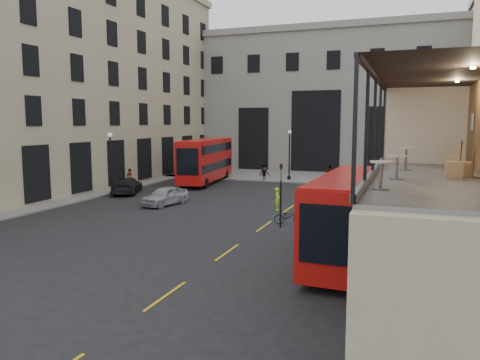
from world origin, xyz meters
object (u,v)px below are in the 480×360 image
(pedestrian_d, at_px, (398,182))
(bus_near, at_px, (347,213))
(pedestrian_e, at_px, (129,178))
(cafe_table_near, at_px, (381,171))
(car_c, at_px, (127,186))
(cafe_table_mid, at_px, (397,164))
(traffic_light_far, at_px, (187,160))
(car_a, at_px, (165,196))
(car_b, at_px, (344,181))
(bus_far, at_px, (206,159))
(street_lamp_a, at_px, (111,169))
(bicycle, at_px, (289,216))
(pedestrian_a, at_px, (189,178))
(cafe_table_far, at_px, (406,155))
(pedestrian_c, at_px, (330,174))
(cafe_chair_d, at_px, (454,160))
(cafe_chair_b, at_px, (455,169))
(traffic_light_near, at_px, (281,187))
(cyclist, at_px, (277,199))
(cafe_chair_c, at_px, (466,168))
(street_lamp_b, at_px, (289,158))
(pedestrian_b, at_px, (264,173))

(pedestrian_d, bearing_deg, bus_near, 168.99)
(pedestrian_e, bearing_deg, cafe_table_near, 57.79)
(car_c, xyz_separation_m, cafe_table_mid, (22.69, -20.75, 4.34))
(traffic_light_far, distance_m, car_c, 8.22)
(car_a, relative_size, car_b, 0.91)
(bus_far, xyz_separation_m, pedestrian_d, (18.57, 0.55, -1.69))
(street_lamp_a, bearing_deg, pedestrian_d, 27.89)
(car_c, relative_size, bicycle, 2.74)
(pedestrian_a, xyz_separation_m, cafe_table_far, (19.92, -24.05, 4.27))
(pedestrian_c, bearing_deg, traffic_light_far, 3.58)
(street_lamp_a, distance_m, cafe_table_far, 27.91)
(bicycle, distance_m, pedestrian_e, 21.03)
(car_b, height_order, bicycle, car_b)
(car_a, distance_m, cafe_chair_d, 23.06)
(traffic_light_far, distance_m, cafe_chair_b, 35.55)
(traffic_light_near, distance_m, cyclist, 5.69)
(bus_far, relative_size, cafe_chair_c, 13.96)
(pedestrian_c, distance_m, cafe_table_far, 32.31)
(traffic_light_far, xyz_separation_m, pedestrian_e, (-4.00, -4.35, -1.53))
(car_b, xyz_separation_m, cyclist, (-3.04, -12.10, 0.05))
(pedestrian_a, bearing_deg, car_c, -109.91)
(car_b, xyz_separation_m, bicycle, (-1.19, -16.16, -0.28))
(car_b, bearing_deg, cafe_table_near, -107.69)
(traffic_light_near, xyz_separation_m, cyclist, (-1.64, 5.21, -1.62))
(street_lamp_b, bearing_deg, cafe_chair_c, -67.66)
(street_lamp_b, bearing_deg, car_a, -106.13)
(bicycle, bearing_deg, traffic_light_near, 148.78)
(cafe_table_mid, bearing_deg, bus_near, 106.97)
(pedestrian_e, bearing_deg, street_lamp_b, 143.56)
(pedestrian_d, bearing_deg, bus_far, 84.63)
(bicycle, bearing_deg, bus_far, 17.92)
(traffic_light_near, height_order, bus_near, bus_near)
(street_lamp_b, bearing_deg, cyclist, -78.68)
(car_a, bearing_deg, bicycle, -5.53)
(cyclist, bearing_deg, cafe_chair_d, -158.55)
(street_lamp_a, relative_size, cafe_chair_d, 5.50)
(bus_near, relative_size, car_b, 2.15)
(street_lamp_b, relative_size, car_b, 1.17)
(pedestrian_e, bearing_deg, car_a, 62.18)
(bicycle, relative_size, pedestrian_b, 1.00)
(pedestrian_a, bearing_deg, bicycle, -38.80)
(pedestrian_c, bearing_deg, pedestrian_e, 10.88)
(car_c, bearing_deg, traffic_light_near, 130.95)
(car_a, relative_size, cafe_chair_b, 4.63)
(car_b, bearing_deg, bus_near, -108.77)
(pedestrian_c, height_order, cafe_table_near, cafe_table_near)
(pedestrian_e, bearing_deg, car_b, 121.29)
(bus_far, xyz_separation_m, cafe_chair_d, (20.91, -25.86, 2.39))
(pedestrian_b, bearing_deg, cafe_table_mid, -109.09)
(car_b, relative_size, cafe_table_far, 6.01)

